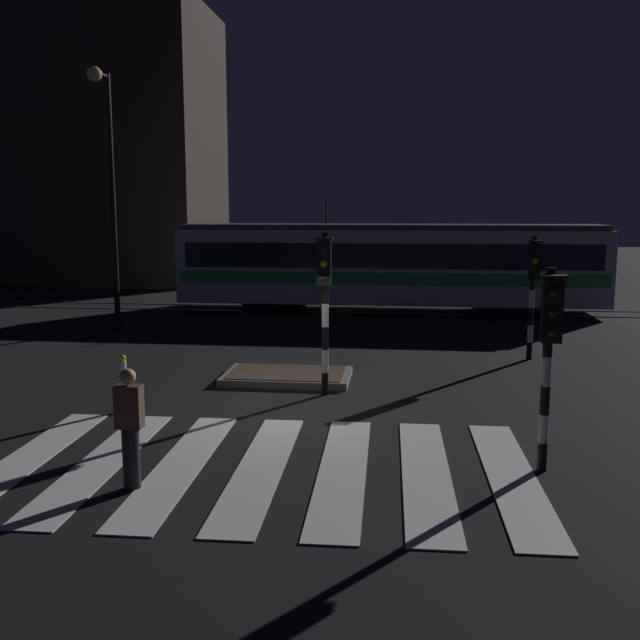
# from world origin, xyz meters

# --- Properties ---
(ground_plane) EXTENTS (120.00, 120.00, 0.00)m
(ground_plane) POSITION_xyz_m (0.00, 0.00, 0.00)
(ground_plane) COLOR black
(rail_near) EXTENTS (80.00, 0.12, 0.03)m
(rail_near) POSITION_xyz_m (0.00, 12.86, 0.01)
(rail_near) COLOR #59595E
(rail_near) RESTS_ON ground
(rail_far) EXTENTS (80.00, 0.12, 0.03)m
(rail_far) POSITION_xyz_m (0.00, 14.29, 0.01)
(rail_far) COLOR #59595E
(rail_far) RESTS_ON ground
(crosswalk_zebra) EXTENTS (8.17, 4.94, 0.02)m
(crosswalk_zebra) POSITION_xyz_m (0.00, -3.15, 0.01)
(crosswalk_zebra) COLOR silver
(crosswalk_zebra) RESTS_ON ground
(traffic_island) EXTENTS (2.84, 1.74, 0.18)m
(traffic_island) POSITION_xyz_m (-0.51, 2.37, 0.09)
(traffic_island) COLOR slate
(traffic_island) RESTS_ON ground
(traffic_light_corner_near_right) EXTENTS (0.36, 0.42, 3.02)m
(traffic_light_corner_near_right) POSITION_xyz_m (4.16, -2.84, 1.99)
(traffic_light_corner_near_right) COLOR black
(traffic_light_corner_near_right) RESTS_ON ground
(traffic_light_median_centre) EXTENTS (0.36, 0.42, 3.37)m
(traffic_light_median_centre) POSITION_xyz_m (0.49, 1.07, 2.22)
(traffic_light_median_centre) COLOR black
(traffic_light_median_centre) RESTS_ON ground
(traffic_light_corner_far_right) EXTENTS (0.36, 0.42, 3.15)m
(traffic_light_corner_far_right) POSITION_xyz_m (5.31, 5.17, 2.08)
(traffic_light_corner_far_right) COLOR black
(traffic_light_corner_far_right) RESTS_ON ground
(street_lamp_trackside_left) EXTENTS (0.44, 1.21, 7.95)m
(street_lamp_trackside_left) POSITION_xyz_m (-7.04, 8.25, 4.97)
(street_lamp_trackside_left) COLOR black
(street_lamp_trackside_left) RESTS_ON ground
(tram) EXTENTS (15.85, 2.58, 4.15)m
(tram) POSITION_xyz_m (1.50, 13.57, 1.75)
(tram) COLOR silver
(tram) RESTS_ON ground
(pedestrian_waiting_at_kerb) EXTENTS (0.36, 0.24, 1.71)m
(pedestrian_waiting_at_kerb) POSITION_xyz_m (-1.62, -4.13, 0.88)
(pedestrian_waiting_at_kerb) COLOR black
(pedestrian_waiting_at_kerb) RESTS_ON ground
(bollard_island_edge) EXTENTS (0.12, 0.12, 1.11)m
(bollard_island_edge) POSITION_xyz_m (-3.19, -0.51, 0.56)
(bollard_island_edge) COLOR black
(bollard_island_edge) RESTS_ON ground
(building_backdrop) EXTENTS (12.02, 8.00, 13.94)m
(building_backdrop) POSITION_xyz_m (-14.07, 23.45, 6.97)
(building_backdrop) COLOR #382D28
(building_backdrop) RESTS_ON ground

